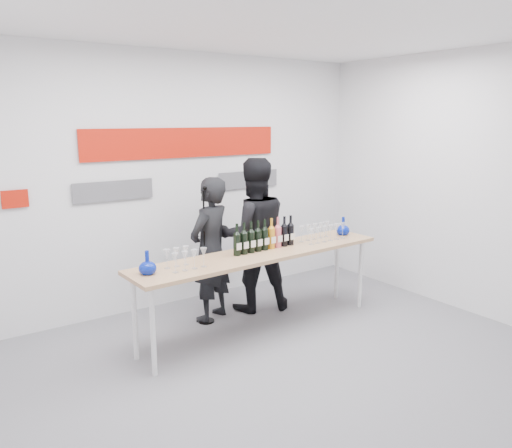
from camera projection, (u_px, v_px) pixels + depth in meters
The scene contains 12 objects.
ground at pixel (287, 359), 4.73m from camera, with size 5.00×5.00×0.00m, color slate.
back_wall at pixel (186, 180), 6.02m from camera, with size 5.00×0.04×3.00m, color silver.
signage at pixel (182, 155), 5.90m from camera, with size 3.38×0.02×0.79m.
tasting_table at pixel (261, 258), 5.21m from camera, with size 2.91×0.70×0.87m.
wine_bottles at pixel (265, 235), 5.26m from camera, with size 0.80×0.11×0.33m.
decanter_left at pixel (147, 262), 4.45m from camera, with size 0.16×0.16×0.21m, color #071B8E, non-canonical shape.
decanter_right at pixel (343, 226), 5.95m from camera, with size 0.16×0.16×0.21m, color #071B8E, non-canonical shape.
glasses_left at pixel (184, 259), 4.62m from camera, with size 0.37×0.23×0.18m.
glasses_right at pixel (322, 232), 5.68m from camera, with size 0.57×0.24×0.18m.
presenter_left at pixel (210, 250), 5.51m from camera, with size 0.59×0.39×1.62m, color black.
presenter_right at pixel (253, 235), 5.82m from camera, with size 0.87×0.68×1.80m, color black.
mic_stand at pixel (205, 282), 5.49m from camera, with size 0.18×0.18×1.54m.
Camera 1 is at (-2.73, -3.41, 2.24)m, focal length 35.00 mm.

